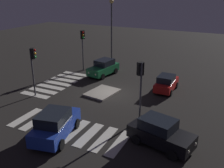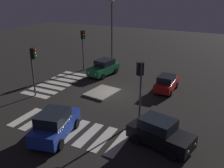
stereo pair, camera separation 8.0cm
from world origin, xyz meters
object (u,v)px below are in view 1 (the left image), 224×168
Objects in this scene: traffic_light_south at (83,41)px; traffic_light_north at (140,77)px; car_red at (166,83)px; street_lamp at (112,21)px; traffic_island at (102,92)px; car_green at (104,68)px; traffic_light_east at (33,60)px; car_blue at (55,124)px; car_black at (160,133)px.

traffic_light_south is 1.05× the size of traffic_light_north.
street_lamp is (-6.80, -9.27, 4.72)m from car_red.
traffic_island is 0.71× the size of traffic_light_south.
street_lamp reaches higher than car_green.
traffic_island is at bearing 123.62° from car_red.
car_green is (-4.90, -2.44, 0.79)m from traffic_island.
car_red is at bearing 2.46° from traffic_light_east.
traffic_light_north is (8.87, 10.43, -0.15)m from traffic_light_south.
traffic_light_east is at bearing 122.73° from car_red.
car_blue reaches higher than traffic_island.
car_red is (1.52, 7.70, -0.10)m from car_green.
car_green reaches higher than car_red.
car_green is 11.40m from traffic_light_north.
car_blue reaches higher than car_black.
traffic_light_south reaches higher than car_red.
car_red reaches higher than traffic_island.
traffic_island is 0.76× the size of traffic_light_east.
traffic_island is 5.53m from car_green.
street_lamp is at bearing 2.42° from car_blue.
car_red is at bearing 28.03° from traffic_light_south.
car_green is 0.89× the size of traffic_light_south.
traffic_light_south is 5.27m from street_lamp.
traffic_light_north is at bearing -30.72° from traffic_light_east.
traffic_island is 8.06m from car_blue.
car_red is at bearing -50.40° from traffic_light_north.
traffic_light_east is (3.14, -5.26, 3.33)m from traffic_island.
traffic_light_south is (-0.58, -3.04, 2.75)m from car_green.
car_blue is 12.23m from car_red.
car_blue is 1.26× the size of car_red.
car_green reaches higher than traffic_island.
traffic_light_north is at bearing 50.78° from car_green.
traffic_light_south is 13.69m from traffic_light_north.
street_lamp is at bearing 54.67° from car_red.
car_blue is 6.90m from car_black.
car_black is 4.28m from traffic_light_north.
traffic_light_north is 10.20m from traffic_light_east.
traffic_light_east is 0.56× the size of street_lamp.
traffic_light_south is 0.59× the size of street_lamp.
car_black is 13.09m from traffic_light_east.
car_red is at bearing 116.02° from car_black.
street_lamp is at bearing 55.27° from traffic_light_east.
car_green is at bearing 41.36° from traffic_light_east.
traffic_light_south is at bearing 152.04° from car_black.
car_red is 0.82× the size of traffic_light_east.
street_lamp is at bearing -14.28° from traffic_light_north.
traffic_light_east is at bearing -178.61° from car_black.
traffic_island is 0.80× the size of car_green.
traffic_light_north reaches higher than car_green.
street_lamp is at bearing -158.56° from traffic_island.
traffic_light_east is at bearing 38.89° from car_blue.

